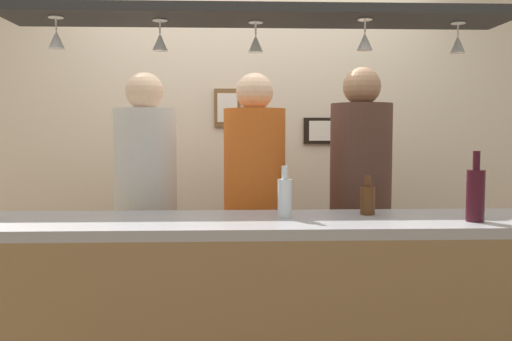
{
  "coord_description": "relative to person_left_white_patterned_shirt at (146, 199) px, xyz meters",
  "views": [
    {
      "loc": [
        -0.11,
        -2.73,
        1.42
      ],
      "look_at": [
        0.0,
        0.1,
        1.22
      ],
      "focal_mm": 38.57,
      "sensor_mm": 36.0,
      "label": 1
    }
  ],
  "objects": [
    {
      "name": "bottle_beer_brown_stubby",
      "position": [
        1.1,
        -0.54,
        0.06
      ],
      "size": [
        0.07,
        0.07,
        0.18
      ],
      "color": "#512D14",
      "rests_on": "bar_counter"
    },
    {
      "name": "hanging_wineglass_center",
      "position": [
        1.05,
        -0.65,
        0.76
      ],
      "size": [
        0.07,
        0.07,
        0.13
      ],
      "color": "silver",
      "rests_on": "overhead_glass_rack"
    },
    {
      "name": "back_wall",
      "position": [
        0.6,
        0.81,
        0.24
      ],
      "size": [
        4.4,
        0.06,
        2.6
      ],
      "primitive_type": "cube",
      "color": "beige",
      "rests_on": "ground_plane"
    },
    {
      "name": "bottle_soda_clear",
      "position": [
        0.71,
        -0.61,
        0.08
      ],
      "size": [
        0.06,
        0.06,
        0.23
      ],
      "color": "silver",
      "rests_on": "bar_counter"
    },
    {
      "name": "bottle_wine_dark_red",
      "position": [
        1.51,
        -0.75,
        0.11
      ],
      "size": [
        0.08,
        0.08,
        0.3
      ],
      "color": "#380F19",
      "rests_on": "bar_counter"
    },
    {
      "name": "hanging_wineglass_left",
      "position": [
        0.17,
        -0.6,
        0.76
      ],
      "size": [
        0.07,
        0.07,
        0.13
      ],
      "color": "silver",
      "rests_on": "overhead_glass_rack"
    },
    {
      "name": "picture_frame_crest",
      "position": [
        0.44,
        0.76,
        0.53
      ],
      "size": [
        0.18,
        0.02,
        0.26
      ],
      "color": "brown",
      "rests_on": "back_wall"
    },
    {
      "name": "hanging_wineglass_center_right",
      "position": [
        1.48,
        -0.59,
        0.76
      ],
      "size": [
        0.07,
        0.07,
        0.13
      ],
      "color": "silver",
      "rests_on": "overhead_glass_rack"
    },
    {
      "name": "bar_counter",
      "position": [
        0.6,
        -0.8,
        -0.35
      ],
      "size": [
        2.7,
        0.55,
        1.04
      ],
      "color": "#99999E",
      "rests_on": "ground_plane"
    },
    {
      "name": "person_middle_orange_shirt",
      "position": [
        0.6,
        0.0,
        0.0
      ],
      "size": [
        0.34,
        0.34,
        1.75
      ],
      "color": "#2D334C",
      "rests_on": "ground_plane"
    },
    {
      "name": "person_left_white_patterned_shirt",
      "position": [
        0.0,
        0.0,
        0.0
      ],
      "size": [
        0.34,
        0.34,
        1.75
      ],
      "color": "#2D334C",
      "rests_on": "ground_plane"
    },
    {
      "name": "overhead_glass_rack",
      "position": [
        0.6,
        -0.59,
        0.87
      ],
      "size": [
        2.2,
        0.36,
        0.04
      ],
      "primitive_type": "cube",
      "color": "black"
    },
    {
      "name": "person_right_brown_shirt",
      "position": [
        1.19,
        0.0,
        0.02
      ],
      "size": [
        0.34,
        0.34,
        1.78
      ],
      "color": "#2D334C",
      "rests_on": "ground_plane"
    },
    {
      "name": "hanging_wineglass_center_left",
      "position": [
        0.58,
        -0.57,
        0.76
      ],
      "size": [
        0.07,
        0.07,
        0.13
      ],
      "color": "silver",
      "rests_on": "overhead_glass_rack"
    },
    {
      "name": "hanging_wineglass_far_left",
      "position": [
        -0.26,
        -0.64,
        0.76
      ],
      "size": [
        0.07,
        0.07,
        0.13
      ],
      "color": "silver",
      "rests_on": "overhead_glass_rack"
    },
    {
      "name": "picture_frame_lower_pair",
      "position": [
        1.12,
        0.76,
        0.38
      ],
      "size": [
        0.3,
        0.02,
        0.18
      ],
      "color": "black",
      "rests_on": "back_wall"
    }
  ]
}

